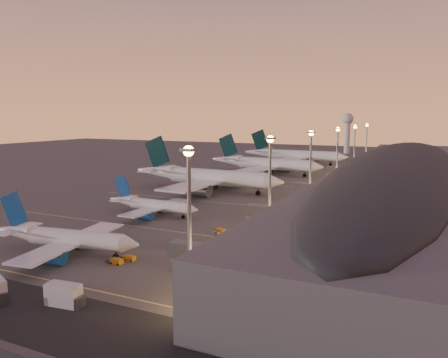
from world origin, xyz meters
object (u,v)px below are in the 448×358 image
airliner_narrow_north (152,205)px  radar_tower (348,126)px  baggage_tug_a (115,261)px  baggage_tug_d (240,228)px  airliner_narrow_south (64,238)px  airliner_wide_mid (265,164)px  baggage_tug_c (220,231)px  baggage_tug_b (128,258)px  airliner_wide_near (205,177)px  catering_truck_b (65,296)px  airliner_wide_far (294,155)px

airliner_narrow_north → radar_tower: size_ratio=1.03×
baggage_tug_a → baggage_tug_d: size_ratio=0.97×
airliner_narrow_south → radar_tower: bearing=79.3°
airliner_wide_mid → airliner_narrow_south: bearing=-81.2°
airliner_wide_mid → baggage_tug_c: size_ratio=14.47×
airliner_wide_mid → baggage_tug_c: airliner_wide_mid is taller
radar_tower → baggage_tug_b: bearing=-89.1°
airliner_wide_near → catering_truck_b: airliner_wide_near is taller
baggage_tug_b → airliner_narrow_north: bearing=118.8°
airliner_wide_far → baggage_tug_c: airliner_wide_far is taller
airliner_wide_far → catering_truck_b: (26.20, -219.18, -3.91)m
baggage_tug_c → catering_truck_b: 50.68m
airliner_narrow_north → airliner_wide_near: bearing=99.1°
airliner_wide_far → radar_tower: radar_tower is taller
airliner_narrow_south → baggage_tug_a: airliner_narrow_south is taller
catering_truck_b → baggage_tug_a: bearing=100.4°
airliner_narrow_north → catering_truck_b: bearing=-65.4°
baggage_tug_d → catering_truck_b: bearing=-177.2°
baggage_tug_c → catering_truck_b: bearing=-67.6°
radar_tower → baggage_tug_a: 292.99m
airliner_narrow_north → baggage_tug_a: bearing=-62.9°
baggage_tug_a → airliner_narrow_south: bearing=178.3°
airliner_narrow_south → airliner_wide_far: (-5.23, 198.78, 2.11)m
baggage_tug_c → baggage_tug_d: (3.32, 5.36, -0.07)m
airliner_wide_near → catering_truck_b: 111.71m
airliner_narrow_south → airliner_narrow_north: 40.81m
radar_tower → baggage_tug_d: size_ratio=8.28×
radar_tower → baggage_tug_c: 262.50m
airliner_narrow_south → airliner_wide_near: size_ratio=0.55×
airliner_wide_far → radar_tower: 95.59m
airliner_wide_mid → baggage_tug_b: (21.86, -143.98, -4.90)m
airliner_wide_far → baggage_tug_a: bearing=-81.8°
airliner_wide_near → catering_truck_b: bearing=-71.1°
airliner_narrow_north → baggage_tug_d: bearing=-6.9°
airliner_wide_mid → baggage_tug_a: bearing=-75.4°
airliner_narrow_south → catering_truck_b: (20.97, -20.40, -1.80)m
airliner_narrow_south → airliner_wide_mid: airliner_wide_mid is taller
airliner_narrow_south → airliner_narrow_north: bearing=87.6°
airliner_narrow_north → baggage_tug_c: (28.70, -10.42, -2.51)m
baggage_tug_a → baggage_tug_b: 3.17m
airliner_wide_near → airliner_narrow_north: bearing=-80.2°
radar_tower → baggage_tug_c: bearing=-87.2°
baggage_tug_b → baggage_tug_c: size_ratio=0.78×
baggage_tug_c → airliner_wide_near: bearing=147.5°
baggage_tug_b → baggage_tug_d: bearing=71.5°
baggage_tug_a → baggage_tug_b: (1.09, 2.98, -0.03)m
airliner_wide_far → baggage_tug_c: (29.63, -168.63, -5.03)m
airliner_wide_far → baggage_tug_d: (32.95, -163.27, -5.09)m
baggage_tug_c → catering_truck_b: (-3.43, -50.55, 1.12)m
airliner_wide_far → baggage_tug_b: 197.74m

